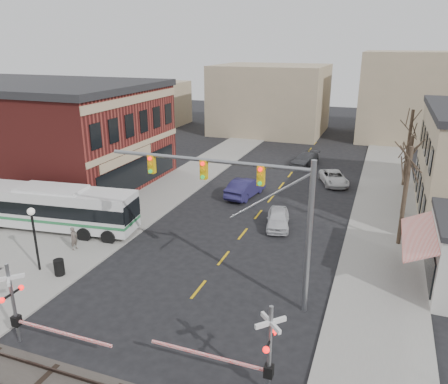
# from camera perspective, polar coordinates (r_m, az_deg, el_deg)

# --- Properties ---
(ground) EXTENTS (160.00, 160.00, 0.00)m
(ground) POSITION_cam_1_polar(r_m,az_deg,el_deg) (23.54, -5.36, -14.95)
(ground) COLOR black
(ground) RESTS_ON ground
(sidewalk_west) EXTENTS (5.00, 60.00, 0.12)m
(sidewalk_west) POSITION_cam_1_polar(r_m,az_deg,el_deg) (43.69, -5.33, 1.49)
(sidewalk_west) COLOR gray
(sidewalk_west) RESTS_ON ground
(sidewalk_east) EXTENTS (5.00, 60.00, 0.12)m
(sidewalk_east) POSITION_cam_1_polar(r_m,az_deg,el_deg) (39.70, 20.28, -1.46)
(sidewalk_east) COLOR gray
(sidewalk_east) RESTS_ON ground
(brick_building) EXTENTS (30.40, 15.40, 9.60)m
(brick_building) POSITION_cam_1_polar(r_m,az_deg,el_deg) (49.69, -26.30, 7.39)
(brick_building) COLOR maroon
(brick_building) RESTS_ON ground
(tree_east_a) EXTENTS (0.28, 0.28, 6.75)m
(tree_east_a) POSITION_cam_1_polar(r_m,az_deg,el_deg) (31.06, 22.53, -0.57)
(tree_east_a) COLOR #382B21
(tree_east_a) RESTS_ON sidewalk_east
(tree_east_b) EXTENTS (0.28, 0.28, 6.30)m
(tree_east_b) POSITION_cam_1_polar(r_m,az_deg,el_deg) (36.88, 22.79, 1.97)
(tree_east_b) COLOR #382B21
(tree_east_b) RESTS_ON sidewalk_east
(tree_east_c) EXTENTS (0.28, 0.28, 7.20)m
(tree_east_c) POSITION_cam_1_polar(r_m,az_deg,el_deg) (44.54, 22.89, 5.28)
(tree_east_c) COLOR #382B21
(tree_east_c) RESTS_ON sidewalk_east
(transit_bus) EXTENTS (12.52, 4.19, 3.16)m
(transit_bus) POSITION_cam_1_polar(r_m,az_deg,el_deg) (33.98, -21.35, -1.86)
(transit_bus) COLOR silver
(transit_bus) RESTS_ON ground
(traffic_signal_mast) EXTENTS (10.88, 0.30, 8.00)m
(traffic_signal_mast) POSITION_cam_1_polar(r_m,az_deg,el_deg) (21.70, 3.64, -0.78)
(traffic_signal_mast) COLOR gray
(traffic_signal_mast) RESTS_ON ground
(rr_crossing_west) EXTENTS (5.60, 1.36, 4.00)m
(rr_crossing_west) POSITION_cam_1_polar(r_m,az_deg,el_deg) (22.05, -24.99, -13.35)
(rr_crossing_west) COLOR gray
(rr_crossing_west) RESTS_ON ground
(rr_crossing_east) EXTENTS (5.60, 1.36, 4.00)m
(rr_crossing_east) POSITION_cam_1_polar(r_m,az_deg,el_deg) (17.78, 4.55, -19.85)
(rr_crossing_east) COLOR gray
(rr_crossing_east) RESTS_ON ground
(street_lamp) EXTENTS (0.44, 0.44, 3.98)m
(street_lamp) POSITION_cam_1_polar(r_m,az_deg,el_deg) (27.79, -23.66, -4.06)
(street_lamp) COLOR black
(street_lamp) RESTS_ON sidewalk_west
(trash_bin) EXTENTS (0.60, 0.60, 0.97)m
(trash_bin) POSITION_cam_1_polar(r_m,az_deg,el_deg) (27.72, -20.73, -9.18)
(trash_bin) COLOR black
(trash_bin) RESTS_ON sidewalk_west
(car_a) EXTENTS (2.44, 4.29, 1.38)m
(car_a) POSITION_cam_1_polar(r_m,az_deg,el_deg) (32.77, 7.06, -3.47)
(car_a) COLOR silver
(car_a) RESTS_ON ground
(car_b) EXTENTS (2.49, 5.29, 1.68)m
(car_b) POSITION_cam_1_polar(r_m,az_deg,el_deg) (39.02, 2.81, 0.59)
(car_b) COLOR #201D48
(car_b) RESTS_ON ground
(car_c) EXTENTS (3.65, 5.09, 1.29)m
(car_c) POSITION_cam_1_polar(r_m,az_deg,el_deg) (43.76, 14.14, 1.81)
(car_c) COLOR silver
(car_c) RESTS_ON ground
(car_d) EXTENTS (3.04, 4.99, 1.35)m
(car_d) POSITION_cam_1_polar(r_m,az_deg,el_deg) (49.87, 10.50, 4.18)
(car_d) COLOR #3D3E42
(car_d) RESTS_ON ground
(pedestrian_near) EXTENTS (0.42, 0.60, 1.57)m
(pedestrian_near) POSITION_cam_1_polar(r_m,az_deg,el_deg) (30.49, -19.01, -5.74)
(pedestrian_near) COLOR #574C46
(pedestrian_near) RESTS_ON sidewalk_west
(pedestrian_far) EXTENTS (1.00, 1.05, 1.71)m
(pedestrian_far) POSITION_cam_1_polar(r_m,az_deg,el_deg) (35.09, -16.09, -2.05)
(pedestrian_far) COLOR #384562
(pedestrian_far) RESTS_ON sidewalk_west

